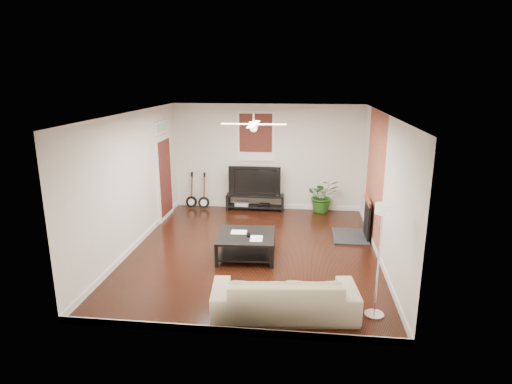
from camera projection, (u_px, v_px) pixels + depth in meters
room at (254, 185)px, 8.49m from camera, size 5.01×6.01×2.81m
brick_accent at (374, 177)px, 9.17m from camera, size 0.02×2.20×2.80m
fireplace at (358, 218)px, 9.45m from camera, size 0.80×1.10×0.92m
window_back at (256, 137)px, 11.22m from camera, size 1.00×0.06×1.30m
door_left at (164, 169)px, 10.62m from camera, size 0.08×1.00×2.50m
tv_stand at (255, 202)px, 11.50m from camera, size 1.53×0.41×0.43m
tv at (255, 180)px, 11.36m from camera, size 1.37×0.18×0.79m
coffee_table at (246, 245)px, 8.52m from camera, size 1.17×1.17×0.47m
sofa at (284, 295)px, 6.43m from camera, size 2.25×1.08×0.63m
floor_lamp at (378, 261)px, 6.23m from camera, size 0.32×0.32×1.77m
potted_plant at (322, 195)px, 11.28m from camera, size 0.92×0.84×0.90m
guitar_left at (191, 191)px, 11.58m from camera, size 0.32×0.24×0.99m
guitar_right at (204, 191)px, 11.52m from camera, size 0.31×0.23×0.99m
ceiling_fan at (254, 124)px, 8.17m from camera, size 1.24×1.24×0.32m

